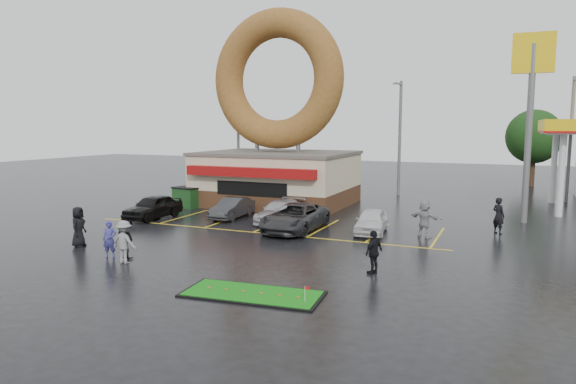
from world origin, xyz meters
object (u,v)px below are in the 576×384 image
at_px(streetlight_right, 571,136).
at_px(car_grey, 295,217).
at_px(donut_shop, 277,141).
at_px(shell_sign, 531,92).
at_px(car_silver, 280,211).
at_px(dumpster, 188,198).
at_px(car_white, 371,221).
at_px(putting_green, 252,294).
at_px(car_black, 153,207).
at_px(streetlight_left, 238,134).
at_px(car_dgrey, 232,208).
at_px(person_blue, 110,239).
at_px(person_cameraman, 374,252).
at_px(streetlight_mid, 400,135).

bearing_deg(streetlight_right, car_grey, -129.35).
bearing_deg(donut_shop, streetlight_right, 25.21).
xyz_separation_m(shell_sign, car_grey, (-11.15, -7.34, -6.66)).
xyz_separation_m(donut_shop, streetlight_right, (19.00, 8.95, 0.32)).
relative_size(car_silver, dumpster, 2.38).
bearing_deg(car_silver, car_white, -8.05).
bearing_deg(car_white, putting_green, -102.39).
relative_size(donut_shop, car_white, 3.69).
xyz_separation_m(car_black, car_white, (13.02, 1.09, -0.09)).
relative_size(car_black, car_white, 1.14).
distance_m(streetlight_left, car_silver, 17.27).
relative_size(car_black, dumpster, 2.31).
height_order(car_dgrey, dumpster, dumpster).
bearing_deg(dumpster, car_black, -69.89).
height_order(streetlight_left, streetlight_right, same).
bearing_deg(car_silver, streetlight_right, 45.16).
relative_size(shell_sign, person_blue, 6.83).
height_order(streetlight_left, person_blue, streetlight_left).
xyz_separation_m(car_black, car_dgrey, (4.27, 2.00, -0.10)).
xyz_separation_m(donut_shop, car_dgrey, (-0.04, -6.40, -3.85)).
height_order(donut_shop, car_white, donut_shop).
bearing_deg(person_cameraman, donut_shop, -123.11).
distance_m(streetlight_mid, person_blue, 25.83).
bearing_deg(streetlight_left, donut_shop, -44.78).
bearing_deg(car_silver, shell_sign, 24.02).
height_order(donut_shop, putting_green, donut_shop).
relative_size(streetlight_left, car_dgrey, 2.43).
xyz_separation_m(car_black, car_silver, (7.44, 1.99, -0.09)).
relative_size(car_black, person_cameraman, 2.51).
distance_m(streetlight_left, streetlight_right, 26.08).
bearing_deg(car_dgrey, streetlight_right, 37.69).
relative_size(streetlight_right, car_dgrey, 2.43).
bearing_deg(car_black, putting_green, -38.32).
bearing_deg(car_silver, putting_green, -68.62).
bearing_deg(streetlight_right, person_blue, -126.91).
xyz_separation_m(shell_sign, putting_green, (-8.42, -17.49, -7.34)).
relative_size(donut_shop, putting_green, 2.83).
relative_size(streetlight_mid, putting_green, 1.89).
xyz_separation_m(person_blue, dumpster, (-4.78, 12.63, -0.13)).
relative_size(streetlight_left, car_grey, 1.75).
relative_size(streetlight_mid, car_black, 2.16).
distance_m(streetlight_right, car_white, 19.68).
xyz_separation_m(person_cameraman, dumpster, (-15.54, 10.57, -0.18)).
bearing_deg(shell_sign, car_black, -159.91).
bearing_deg(car_grey, shell_sign, 33.52).
distance_m(car_silver, person_cameraman, 11.02).
relative_size(streetlight_mid, car_grey, 1.75).
distance_m(car_dgrey, putting_green, 14.28).
height_order(car_grey, car_white, car_grey).
distance_m(streetlight_left, car_dgrey, 15.62).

